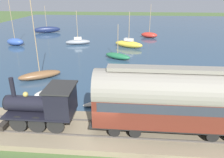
% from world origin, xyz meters
% --- Properties ---
extents(ground_plane, '(200.00, 200.00, 0.00)m').
position_xyz_m(ground_plane, '(0.00, 0.00, 0.00)').
color(ground_plane, '#476033').
extents(harbor_water, '(80.00, 80.00, 0.01)m').
position_xyz_m(harbor_water, '(43.17, 0.00, 0.00)').
color(harbor_water, '#2D4760').
rests_on(harbor_water, ground).
extents(rail_embankment, '(4.58, 56.00, 0.52)m').
position_xyz_m(rail_embankment, '(0.58, 0.00, 0.20)').
color(rail_embankment, '#84755B').
rests_on(rail_embankment, ground).
extents(steam_locomotive, '(2.43, 5.23, 3.53)m').
position_xyz_m(steam_locomotive, '(0.58, 3.67, 2.24)').
color(steam_locomotive, black).
rests_on(steam_locomotive, rail_embankment).
extents(passenger_coach, '(2.58, 10.71, 4.55)m').
position_xyz_m(passenger_coach, '(0.58, -4.78, 2.97)').
color(passenger_coach, black).
rests_on(passenger_coach, rail_embankment).
extents(sailboat_yellow, '(3.43, 5.37, 6.18)m').
position_xyz_m(sailboat_yellow, '(26.41, -1.55, 0.66)').
color(sailboat_yellow, gold).
rests_on(sailboat_yellow, harbor_water).
extents(sailboat_red, '(2.87, 3.93, 6.90)m').
position_xyz_m(sailboat_red, '(35.83, -5.84, 0.61)').
color(sailboat_red, '#B72D23').
rests_on(sailboat_red, harbor_water).
extents(sailboat_gray, '(2.47, 4.78, 6.14)m').
position_xyz_m(sailboat_gray, '(28.08, 8.06, 0.54)').
color(sailboat_gray, gray).
rests_on(sailboat_gray, harbor_water).
extents(sailboat_brown, '(3.66, 4.70, 8.75)m').
position_xyz_m(sailboat_brown, '(10.35, 8.32, 0.52)').
color(sailboat_brown, brown).
rests_on(sailboat_brown, harbor_water).
extents(sailboat_blue, '(2.42, 3.71, 9.49)m').
position_xyz_m(sailboat_blue, '(26.33, 19.50, 0.72)').
color(sailboat_blue, '#335199').
rests_on(sailboat_blue, harbor_water).
extents(sailboat_navy, '(3.62, 6.32, 6.23)m').
position_xyz_m(sailboat_navy, '(39.95, 18.48, 0.75)').
color(sailboat_navy, '#192347').
rests_on(sailboat_navy, harbor_water).
extents(sailboat_green, '(3.20, 4.31, 5.04)m').
position_xyz_m(sailboat_green, '(19.13, -0.04, 0.46)').
color(sailboat_green, '#236B42').
rests_on(sailboat_green, harbor_water).
extents(rowboat_far_out, '(2.38, 2.26, 0.37)m').
position_xyz_m(rowboat_far_out, '(6.57, 6.22, 0.19)').
color(rowboat_far_out, beige).
rests_on(rowboat_far_out, harbor_water).
extents(rowboat_off_pier, '(2.24, 2.83, 0.36)m').
position_xyz_m(rowboat_off_pier, '(9.63, -6.43, 0.19)').
color(rowboat_off_pier, silver).
rests_on(rowboat_off_pier, harbor_water).
extents(rowboat_mid_harbor, '(1.50, 2.49, 0.50)m').
position_xyz_m(rowboat_mid_harbor, '(8.82, -11.00, 0.26)').
color(rowboat_mid_harbor, '#B7B2A3').
rests_on(rowboat_mid_harbor, harbor_water).
extents(rowboat_near_shore, '(1.86, 2.90, 0.30)m').
position_xyz_m(rowboat_near_shore, '(4.77, 0.75, 0.16)').
color(rowboat_near_shore, '#B7B2A3').
rests_on(rowboat_near_shore, harbor_water).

